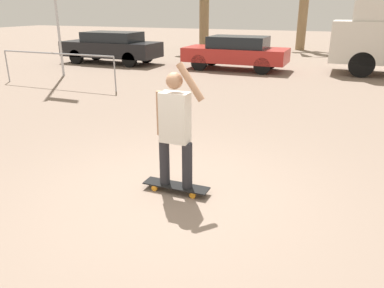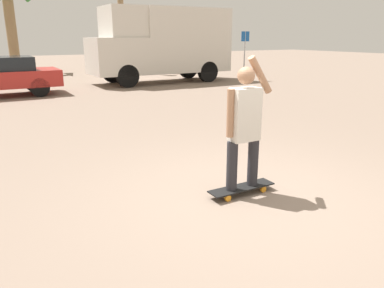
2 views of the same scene
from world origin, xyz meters
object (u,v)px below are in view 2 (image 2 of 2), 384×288
(camper_van, at_px, (163,42))
(street_sign, at_px, (245,49))
(skateboard, at_px, (242,188))
(person_skateboarder, at_px, (244,122))

(camper_van, bearing_deg, street_sign, -18.87)
(skateboard, bearing_deg, street_sign, 52.39)
(skateboard, xyz_separation_m, person_skateboarder, (-0.00, -0.00, 0.90))
(person_skateboarder, relative_size, camper_van, 0.27)
(skateboard, bearing_deg, camper_van, 68.85)
(person_skateboarder, height_order, camper_van, camper_van)
(person_skateboarder, bearing_deg, camper_van, 68.85)
(camper_van, height_order, street_sign, camper_van)
(street_sign, bearing_deg, person_skateboarder, -127.61)
(skateboard, relative_size, street_sign, 0.42)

